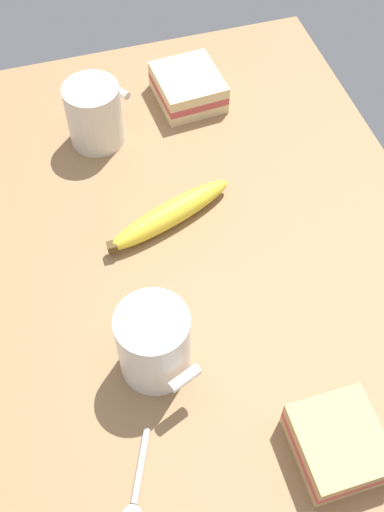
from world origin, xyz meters
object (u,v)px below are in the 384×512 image
coffee_mug_black (154,343)px  coffee_mug_milky (94,114)px  spoon (134,502)px  sandwich_side (188,87)px  banana (170,214)px  sandwich_main (338,444)px

coffee_mug_black → coffee_mug_milky: bearing=-1.5°
coffee_mug_milky → spoon: size_ratio=0.88×
spoon → sandwich_side: bearing=-21.4°
sandwich_side → banana: bearing=158.0°
sandwich_main → sandwich_side: bearing=-0.8°
coffee_mug_black → sandwich_side: 44.17cm
banana → sandwich_main: bearing=-166.3°
sandwich_side → banana: 23.90cm
sandwich_side → spoon: sandwich_side is taller
banana → spoon: size_ratio=1.71×
banana → spoon: banana is taller
sandwich_side → coffee_mug_milky: bearing=106.7°
coffee_mug_black → sandwich_main: (-14.69, -15.03, -2.84)cm
coffee_mug_black → sandwich_main: bearing=-134.3°
sandwich_side → spoon: size_ratio=1.00×
banana → coffee_mug_milky: bearing=18.3°
coffee_mug_black → spoon: 15.76cm
coffee_mug_milky → sandwich_main: bearing=-164.7°
coffee_mug_black → sandwich_main: size_ratio=1.08×
sandwich_side → coffee_mug_black: bearing=159.0°
coffee_mug_black → sandwich_main: coffee_mug_black is taller
coffee_mug_black → spoon: size_ratio=0.93×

